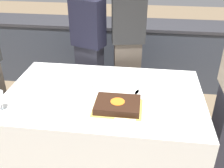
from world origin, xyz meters
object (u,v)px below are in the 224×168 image
object	(u,v)px
person_cutting_cake	(128,48)
person_standing_back	(89,50)
cake	(118,105)
plate_stack	(82,86)
wine_glass	(0,98)

from	to	relation	value
person_cutting_cake	person_standing_back	world-z (taller)	person_cutting_cake
cake	plate_stack	distance (m)	0.43
cake	plate_stack	bearing A→B (deg)	146.25
wine_glass	person_cutting_cake	bearing A→B (deg)	51.43
plate_stack	person_cutting_cake	bearing A→B (deg)	65.31
wine_glass	person_cutting_cake	xyz separation A→B (m)	(0.92, 1.16, 0.02)
wine_glass	cake	bearing A→B (deg)	9.43
person_standing_back	wine_glass	bearing A→B (deg)	88.64
plate_stack	person_cutting_cake	xyz separation A→B (m)	(0.35, 0.77, 0.09)
person_cutting_cake	cake	bearing A→B (deg)	79.17
plate_stack	wine_glass	xyz separation A→B (m)	(-0.57, -0.39, 0.07)
cake	person_cutting_cake	xyz separation A→B (m)	(-0.00, 1.01, 0.11)
person_cutting_cake	plate_stack	bearing A→B (deg)	54.48
person_cutting_cake	person_standing_back	distance (m)	0.45
cake	wine_glass	size ratio (longest dim) A/B	2.31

